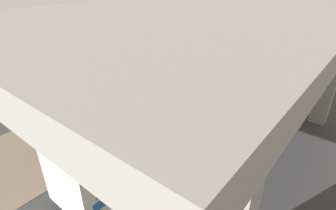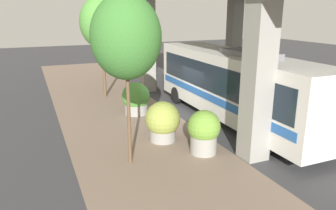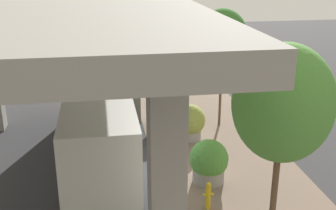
% 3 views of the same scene
% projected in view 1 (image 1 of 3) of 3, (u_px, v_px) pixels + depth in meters
% --- Properties ---
extents(ground_plane, '(80.00, 80.00, 0.00)m').
position_uv_depth(ground_plane, '(164.00, 120.00, 16.44)').
color(ground_plane, '#38383A').
rests_on(ground_plane, ground).
extents(sidewalk_strip, '(6.00, 40.00, 0.02)m').
position_uv_depth(sidewalk_strip, '(130.00, 106.00, 18.12)').
color(sidewalk_strip, '#7A6656').
rests_on(sidewalk_strip, ground).
extents(overpass, '(9.40, 19.93, 7.21)m').
position_uv_depth(overpass, '(233.00, 23.00, 11.30)').
color(overpass, gray).
rests_on(overpass, ground).
extents(bus, '(2.66, 12.03, 3.74)m').
position_uv_depth(bus, '(171.00, 114.00, 12.91)').
color(bus, silver).
rests_on(bus, ground).
extents(fire_hydrant, '(0.39, 0.19, 1.05)m').
position_uv_depth(fire_hydrant, '(174.00, 91.00, 19.04)').
color(fire_hydrant, gold).
rests_on(fire_hydrant, ground).
extents(planter_front, '(1.52, 1.52, 1.76)m').
position_uv_depth(planter_front, '(103.00, 116.00, 15.10)').
color(planter_front, gray).
rests_on(planter_front, ground).
extents(planter_middle, '(1.30, 1.30, 1.78)m').
position_uv_depth(planter_middle, '(86.00, 135.00, 13.25)').
color(planter_middle, gray).
rests_on(planter_middle, ground).
extents(planter_back, '(1.52, 1.52, 1.76)m').
position_uv_depth(planter_back, '(152.00, 93.00, 17.89)').
color(planter_back, gray).
rests_on(planter_back, ground).
extents(street_tree_near, '(2.41, 2.41, 6.08)m').
position_uv_depth(street_tree_near, '(46.00, 52.00, 13.41)').
color(street_tree_near, brown).
rests_on(street_tree_near, ground).
extents(street_tree_far, '(2.69, 2.69, 6.38)m').
position_uv_depth(street_tree_far, '(183.00, 24.00, 19.57)').
color(street_tree_far, brown).
rests_on(street_tree_far, ground).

